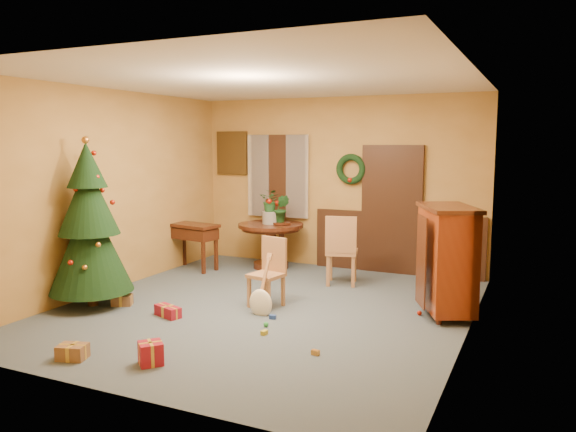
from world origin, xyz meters
The scene contains 21 objects.
room_envelope centered at (0.21, 2.70, 1.12)m, with size 5.50×5.50×5.50m.
dining_table centered at (-1.01, 2.19, 0.54)m, with size 1.12×1.12×0.77m.
urn centered at (-1.01, 2.19, 0.87)m, with size 0.28×0.28×0.21m, color slate.
centerpiece_plant centered at (-1.01, 2.19, 1.16)m, with size 0.34×0.30×0.38m, color #1E4C23.
chair_near centered at (-0.02, 0.17, 0.48)m, with size 0.46×0.46×0.90m.
chair_far centered at (0.48, 1.57, 0.57)m, with size 0.56×0.56×1.06m.
guitar centered at (0.06, -0.25, 0.37)m, with size 0.31×0.15×0.74m, color white, non-canonical shape.
plant_stand centered at (-0.80, 2.20, 0.50)m, with size 0.31×0.31×0.80m.
stand_plant centered at (-0.80, 2.20, 1.03)m, with size 0.26×0.21×0.46m, color #19471E.
christmas_tree centered at (-2.15, -0.81, 1.05)m, with size 1.08×1.08×2.22m.
writing_desk centered at (-2.15, 1.54, 0.59)m, with size 0.94×0.57×0.78m.
sideboard centered at (2.15, 0.74, 0.73)m, with size 0.96×1.21×1.37m.
gift_a centered at (-0.97, -2.31, 0.07)m, with size 0.32×0.27×0.15m.
gift_b centered at (-0.18, -2.09, 0.11)m, with size 0.31×0.31×0.22m.
gift_c centered at (-1.80, -0.64, 0.07)m, with size 0.31×0.27×0.14m.
gift_d centered at (-0.95, -0.79, 0.07)m, with size 0.41×0.27×0.14m.
toy_a centered at (0.27, -0.34, 0.03)m, with size 0.08×0.05×0.05m, color #224093.
toy_b centered at (0.33, -0.63, 0.03)m, with size 0.06×0.06×0.06m, color green.
toy_c centered at (0.44, -0.88, 0.03)m, with size 0.08×0.05×0.05m, color gold.
toy_d centered at (1.87, 0.56, 0.03)m, with size 0.06×0.06×0.06m, color #AD1C0B.
toy_e centered at (1.18, -1.20, 0.03)m, with size 0.08×0.05×0.05m, color orange.
Camera 1 is at (3.21, -6.28, 2.14)m, focal length 35.00 mm.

